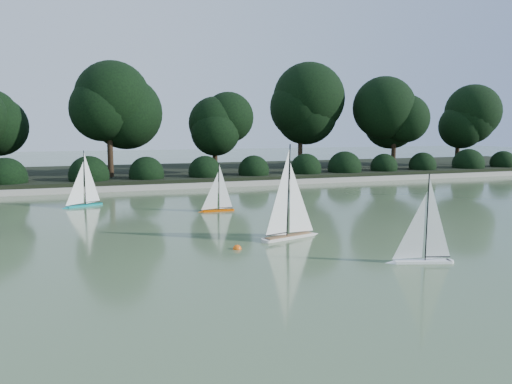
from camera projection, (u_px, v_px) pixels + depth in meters
ground at (327, 245)px, 8.78m from camera, size 80.00×80.00×0.00m
pond_coping at (205, 185)px, 17.19m from camera, size 40.00×0.35×0.18m
far_bank at (182, 173)px, 20.92m from camera, size 40.00×8.00×0.30m
tree_line at (220, 113)px, 19.55m from camera, size 26.31×3.93×4.39m
shrub_hedge at (199, 172)px, 17.98m from camera, size 29.10×1.10×1.10m
sailboat_white_a at (418, 248)px, 7.57m from camera, size 1.05×0.46×1.45m
sailboat_white_b at (293, 223)px, 9.31m from camera, size 1.35×0.58×1.86m
sailboat_orange at (215, 203)px, 12.26m from camera, size 0.94×0.15×1.29m
sailboat_teal at (81, 197)px, 13.00m from camera, size 1.08×0.64×1.56m
race_buoy at (237, 249)px, 8.47m from camera, size 0.15×0.15×0.15m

